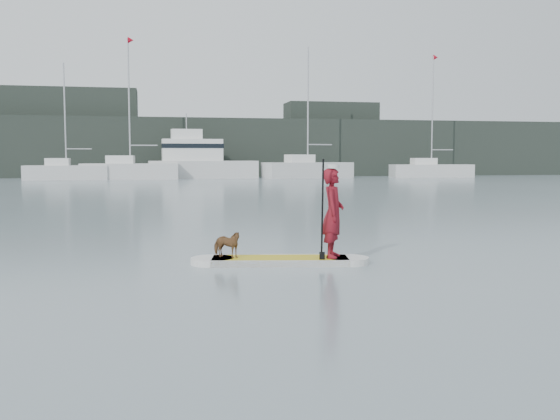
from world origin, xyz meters
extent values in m
plane|color=slate|center=(0.00, 0.00, 0.00)|extent=(140.00, 140.00, 0.00)
cube|color=gold|center=(0.84, -2.22, 0.06)|extent=(2.60, 1.23, 0.12)
cylinder|color=silver|center=(-0.39, -2.00, 0.06)|extent=(0.80, 0.80, 0.12)
cylinder|color=silver|center=(2.07, -2.45, 0.06)|extent=(0.80, 0.80, 0.12)
cube|color=silver|center=(0.90, -1.86, 0.06)|extent=(2.47, 0.50, 0.12)
cube|color=silver|center=(0.77, -2.59, 0.06)|extent=(2.47, 0.50, 0.12)
imported|color=maroon|center=(1.80, -2.40, 0.94)|extent=(0.59, 0.70, 1.64)
cylinder|color=silver|center=(1.80, -2.40, 1.80)|extent=(0.22, 0.22, 0.07)
imported|color=brown|center=(-0.13, -2.05, 0.37)|extent=(0.64, 0.56, 0.50)
cylinder|color=black|center=(1.53, -2.61, 1.00)|extent=(0.09, 0.30, 1.89)
cube|color=black|center=(1.53, -2.61, 0.10)|extent=(0.10, 0.04, 0.32)
cube|color=silver|center=(-9.00, 44.46, 0.64)|extent=(7.15, 2.46, 1.28)
cube|color=white|center=(-9.72, 44.45, 1.60)|extent=(2.01, 1.69, 0.64)
cylinder|color=#B7B7BC|center=(-9.00, 44.46, 5.75)|extent=(0.13, 0.13, 8.94)
cylinder|color=#B7B7BC|center=(-7.91, 44.47, 2.74)|extent=(2.19, 0.12, 0.09)
cube|color=silver|center=(-3.50, 44.70, 0.72)|extent=(8.77, 3.24, 1.43)
cube|color=white|center=(-4.36, 44.76, 1.79)|extent=(2.53, 2.02, 0.72)
cylinder|color=#B7B7BC|center=(-3.50, 44.70, 6.97)|extent=(0.14, 0.14, 11.07)
cylinder|color=#B7B7BC|center=(-2.28, 44.62, 3.07)|extent=(2.46, 0.27, 0.10)
cone|color=red|center=(-3.25, 44.68, 12.40)|extent=(0.55, 0.61, 0.57)
cube|color=silver|center=(13.13, 45.04, 0.75)|extent=(8.97, 4.39, 1.50)
cube|color=white|center=(12.29, 44.88, 1.88)|extent=(2.74, 2.38, 0.75)
cylinder|color=#B7B7BC|center=(13.13, 45.04, 6.98)|extent=(0.15, 0.15, 10.95)
cylinder|color=#B7B7BC|center=(14.40, 45.29, 3.22)|extent=(2.55, 0.60, 0.11)
cube|color=silver|center=(25.77, 44.71, 0.64)|extent=(8.22, 3.06, 1.28)
cube|color=white|center=(24.97, 44.78, 1.60)|extent=(2.39, 1.85, 0.64)
cylinder|color=#B7B7BC|center=(25.77, 44.71, 6.59)|extent=(0.13, 0.13, 10.61)
cylinder|color=#B7B7BC|center=(26.87, 44.62, 2.74)|extent=(2.19, 0.28, 0.09)
cone|color=red|center=(26.00, 44.69, 11.80)|extent=(0.50, 0.55, 0.51)
cube|color=silver|center=(3.17, 46.21, 0.83)|extent=(10.23, 3.38, 1.66)
cube|color=white|center=(2.16, 46.19, 2.68)|extent=(5.65, 2.64, 2.03)
cube|color=white|center=(1.65, 46.18, 4.16)|extent=(2.89, 1.79, 0.92)
cube|color=black|center=(2.16, 46.19, 3.05)|extent=(5.75, 2.71, 0.42)
cylinder|color=#B7B7BC|center=(1.65, 46.18, 5.36)|extent=(0.09, 0.09, 1.48)
cube|color=#212924|center=(0.00, 53.00, 3.00)|extent=(90.00, 6.00, 6.00)
cube|color=#212924|center=(-10.00, 54.00, 4.50)|extent=(14.00, 4.00, 9.00)
cube|color=#212924|center=(18.00, 54.00, 4.00)|extent=(10.00, 4.00, 8.00)
camera|label=1|loc=(-1.43, -13.40, 1.96)|focal=40.00mm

